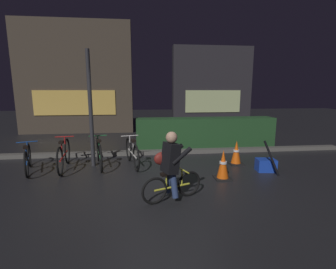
{
  "coord_description": "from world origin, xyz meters",
  "views": [
    {
      "loc": [
        -0.44,
        -5.09,
        1.94
      ],
      "look_at": [
        0.2,
        0.6,
        0.9
      ],
      "focal_mm": 26.03,
      "sensor_mm": 36.0,
      "label": 1
    }
  ],
  "objects_px": {
    "traffic_cone_near": "(223,165)",
    "parked_bike_center_left": "(99,153)",
    "cyclist": "(170,166)",
    "closed_umbrella": "(271,158)",
    "traffic_cone_far": "(236,153)",
    "street_post": "(91,110)",
    "parked_bike_center_right": "(132,153)",
    "blue_crate": "(266,165)",
    "parked_bike_left_mid": "(64,155)",
    "parked_bike_leftmost": "(28,159)"
  },
  "relations": [
    {
      "from": "parked_bike_center_right",
      "to": "closed_umbrella",
      "type": "bearing_deg",
      "value": -121.7
    },
    {
      "from": "parked_bike_left_mid",
      "to": "blue_crate",
      "type": "height_order",
      "value": "parked_bike_left_mid"
    },
    {
      "from": "cyclist",
      "to": "closed_umbrella",
      "type": "height_order",
      "value": "cyclist"
    },
    {
      "from": "blue_crate",
      "to": "closed_umbrella",
      "type": "height_order",
      "value": "closed_umbrella"
    },
    {
      "from": "parked_bike_center_left",
      "to": "traffic_cone_far",
      "type": "relative_size",
      "value": 2.56
    },
    {
      "from": "cyclist",
      "to": "closed_umbrella",
      "type": "distance_m",
      "value": 2.72
    },
    {
      "from": "parked_bike_leftmost",
      "to": "closed_umbrella",
      "type": "relative_size",
      "value": 1.7
    },
    {
      "from": "parked_bike_leftmost",
      "to": "traffic_cone_near",
      "type": "bearing_deg",
      "value": -121.79
    },
    {
      "from": "parked_bike_center_right",
      "to": "street_post",
      "type": "bearing_deg",
      "value": 72.68
    },
    {
      "from": "parked_bike_left_mid",
      "to": "blue_crate",
      "type": "relative_size",
      "value": 3.84
    },
    {
      "from": "parked_bike_leftmost",
      "to": "parked_bike_center_right",
      "type": "distance_m",
      "value": 2.49
    },
    {
      "from": "traffic_cone_near",
      "to": "parked_bike_center_left",
      "type": "bearing_deg",
      "value": 156.54
    },
    {
      "from": "parked_bike_leftmost",
      "to": "parked_bike_center_right",
      "type": "height_order",
      "value": "parked_bike_center_right"
    },
    {
      "from": "traffic_cone_far",
      "to": "cyclist",
      "type": "xyz_separation_m",
      "value": [
        -2.0,
        -1.96,
        0.32
      ]
    },
    {
      "from": "cyclist",
      "to": "traffic_cone_far",
      "type": "bearing_deg",
      "value": 22.82
    },
    {
      "from": "parked_bike_left_mid",
      "to": "closed_umbrella",
      "type": "bearing_deg",
      "value": -108.35
    },
    {
      "from": "parked_bike_center_left",
      "to": "traffic_cone_near",
      "type": "height_order",
      "value": "parked_bike_center_left"
    },
    {
      "from": "parked_bike_center_left",
      "to": "blue_crate",
      "type": "bearing_deg",
      "value": -114.59
    },
    {
      "from": "street_post",
      "to": "parked_bike_center_left",
      "type": "xyz_separation_m",
      "value": [
        0.16,
        -0.05,
        -1.12
      ]
    },
    {
      "from": "parked_bike_left_mid",
      "to": "parked_bike_center_left",
      "type": "xyz_separation_m",
      "value": [
        0.84,
        0.12,
        -0.01
      ]
    },
    {
      "from": "parked_bike_left_mid",
      "to": "traffic_cone_near",
      "type": "height_order",
      "value": "parked_bike_left_mid"
    },
    {
      "from": "parked_bike_center_left",
      "to": "cyclist",
      "type": "xyz_separation_m",
      "value": [
        1.59,
        -2.16,
        0.28
      ]
    },
    {
      "from": "traffic_cone_far",
      "to": "blue_crate",
      "type": "bearing_deg",
      "value": -52.13
    },
    {
      "from": "parked_bike_left_mid",
      "to": "parked_bike_center_left",
      "type": "bearing_deg",
      "value": -88.96
    },
    {
      "from": "street_post",
      "to": "blue_crate",
      "type": "height_order",
      "value": "street_post"
    },
    {
      "from": "parked_bike_center_right",
      "to": "closed_umbrella",
      "type": "relative_size",
      "value": 1.89
    },
    {
      "from": "blue_crate",
      "to": "cyclist",
      "type": "height_order",
      "value": "cyclist"
    },
    {
      "from": "traffic_cone_near",
      "to": "traffic_cone_far",
      "type": "bearing_deg",
      "value": 55.36
    },
    {
      "from": "parked_bike_center_right",
      "to": "blue_crate",
      "type": "distance_m",
      "value": 3.36
    },
    {
      "from": "parked_bike_left_mid",
      "to": "parked_bike_center_left",
      "type": "height_order",
      "value": "parked_bike_left_mid"
    },
    {
      "from": "street_post",
      "to": "cyclist",
      "type": "height_order",
      "value": "street_post"
    },
    {
      "from": "parked_bike_center_right",
      "to": "traffic_cone_near",
      "type": "height_order",
      "value": "parked_bike_center_right"
    },
    {
      "from": "street_post",
      "to": "parked_bike_center_right",
      "type": "xyz_separation_m",
      "value": [
        1.0,
        -0.07,
        -1.12
      ]
    },
    {
      "from": "cyclist",
      "to": "parked_bike_leftmost",
      "type": "bearing_deg",
      "value": 127.95
    },
    {
      "from": "parked_bike_center_left",
      "to": "blue_crate",
      "type": "height_order",
      "value": "parked_bike_center_left"
    },
    {
      "from": "traffic_cone_far",
      "to": "street_post",
      "type": "bearing_deg",
      "value": 176.06
    },
    {
      "from": "street_post",
      "to": "blue_crate",
      "type": "bearing_deg",
      "value": -11.95
    },
    {
      "from": "street_post",
      "to": "parked_bike_center_left",
      "type": "bearing_deg",
      "value": -18.37
    },
    {
      "from": "parked_bike_leftmost",
      "to": "blue_crate",
      "type": "height_order",
      "value": "parked_bike_leftmost"
    },
    {
      "from": "parked_bike_center_left",
      "to": "cyclist",
      "type": "bearing_deg",
      "value": -156.58
    },
    {
      "from": "parked_bike_center_right",
      "to": "traffic_cone_far",
      "type": "distance_m",
      "value": 2.76
    },
    {
      "from": "street_post",
      "to": "parked_bike_center_left",
      "type": "distance_m",
      "value": 1.13
    },
    {
      "from": "parked_bike_center_left",
      "to": "traffic_cone_near",
      "type": "bearing_deg",
      "value": -126.36
    },
    {
      "from": "street_post",
      "to": "traffic_cone_far",
      "type": "relative_size",
      "value": 4.59
    },
    {
      "from": "closed_umbrella",
      "to": "traffic_cone_far",
      "type": "bearing_deg",
      "value": -25.1
    },
    {
      "from": "parked_bike_leftmost",
      "to": "traffic_cone_near",
      "type": "xyz_separation_m",
      "value": [
        4.5,
        -0.99,
        -0.0
      ]
    },
    {
      "from": "parked_bike_center_left",
      "to": "cyclist",
      "type": "height_order",
      "value": "cyclist"
    },
    {
      "from": "traffic_cone_near",
      "to": "closed_umbrella",
      "type": "xyz_separation_m",
      "value": [
        1.2,
        0.15,
        0.08
      ]
    },
    {
      "from": "blue_crate",
      "to": "closed_umbrella",
      "type": "distance_m",
      "value": 0.35
    },
    {
      "from": "street_post",
      "to": "parked_bike_center_left",
      "type": "height_order",
      "value": "street_post"
    }
  ]
}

